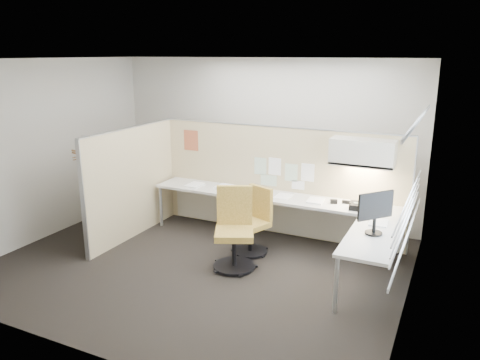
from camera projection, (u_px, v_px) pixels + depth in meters
The scene contains 28 objects.
floor at pixel (200, 264), 6.61m from camera, with size 5.50×4.50×0.01m, color black.
ceiling at pixel (195, 59), 5.87m from camera, with size 5.50×4.50×0.01m, color white.
wall_back at pixel (263, 140), 8.20m from camera, with size 5.50×0.02×2.80m, color beige.
wall_front at pixel (72, 220), 4.28m from camera, with size 5.50×0.02×2.80m, color beige.
wall_left at pixel (47, 149), 7.38m from camera, with size 0.02×4.50×2.80m, color beige.
wall_right at pixel (415, 193), 5.10m from camera, with size 0.02×4.50×2.80m, color beige.
window_pane at pixel (414, 179), 5.07m from camera, with size 0.01×2.80×1.30m, color #8E9AA5.
partition_back at pixel (278, 181), 7.54m from camera, with size 4.10×0.06×1.75m, color beige.
partition_left at pixel (133, 183), 7.44m from camera, with size 0.06×2.20×1.75m, color beige.
desk at pixel (290, 209), 7.04m from camera, with size 4.00×2.07×0.73m.
overhead_bin at pixel (363, 152), 6.63m from camera, with size 0.90×0.36×0.38m, color beige.
task_light_strip at pixel (362, 167), 6.69m from camera, with size 0.60×0.06×0.02m, color #FFEABF.
pinned_papers at pixel (282, 173), 7.44m from camera, with size 1.01×0.00×0.47m.
poster at pixel (191, 140), 8.03m from camera, with size 0.28×0.00×0.35m, color #FF5920.
chair_left at pixel (234, 231), 6.40m from camera, with size 0.68×0.70×1.10m.
chair_right at pixel (254, 223), 6.88m from camera, with size 0.59×0.60×0.97m.
monitor at pixel (375, 210), 5.64m from camera, with size 0.35×0.41×0.53m.
phone at pixel (356, 206), 6.61m from camera, with size 0.22×0.21×0.12m.
stapler at pixel (347, 202), 6.86m from camera, with size 0.14×0.04×0.05m, color black.
tape_dispenser at pixel (334, 202), 6.88m from camera, with size 0.10×0.06×0.06m, color black.
coat_hook at pixel (83, 160), 6.51m from camera, with size 0.18×0.42×1.27m.
paper_stack_0 at pixel (195, 185), 7.79m from camera, with size 0.23×0.30×0.03m, color white.
paper_stack_1 at pixel (224, 187), 7.71m from camera, with size 0.23×0.30×0.02m, color white.
paper_stack_2 at pixel (252, 194), 7.29m from camera, with size 0.23×0.30×0.03m, color white.
paper_stack_3 at pixel (283, 196), 7.20m from camera, with size 0.23×0.30×0.01m, color white.
paper_stack_4 at pixel (316, 201), 6.98m from camera, with size 0.23×0.30×0.02m, color white.
paper_stack_5 at pixel (379, 223), 6.09m from camera, with size 0.23×0.30×0.02m, color white.
paper_stack_6 at pixel (250, 195), 7.26m from camera, with size 0.23×0.30×0.02m, color white.
Camera 1 is at (3.13, -5.23, 2.88)m, focal length 35.00 mm.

